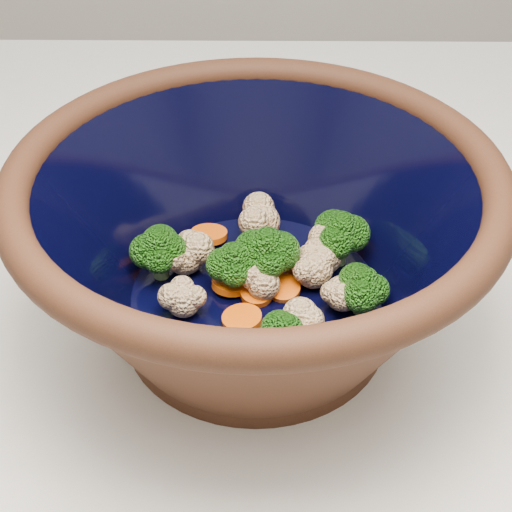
# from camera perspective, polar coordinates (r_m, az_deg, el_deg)

# --- Properties ---
(mixing_bowl) EXTENTS (0.37, 0.37, 0.16)m
(mixing_bowl) POSITION_cam_1_polar(r_m,az_deg,el_deg) (0.55, -0.00, 1.26)
(mixing_bowl) COLOR black
(mixing_bowl) RESTS_ON counter
(vegetable_pile) EXTENTS (0.20, 0.18, 0.06)m
(vegetable_pile) POSITION_cam_1_polar(r_m,az_deg,el_deg) (0.57, 1.33, -0.89)
(vegetable_pile) COLOR #608442
(vegetable_pile) RESTS_ON mixing_bowl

